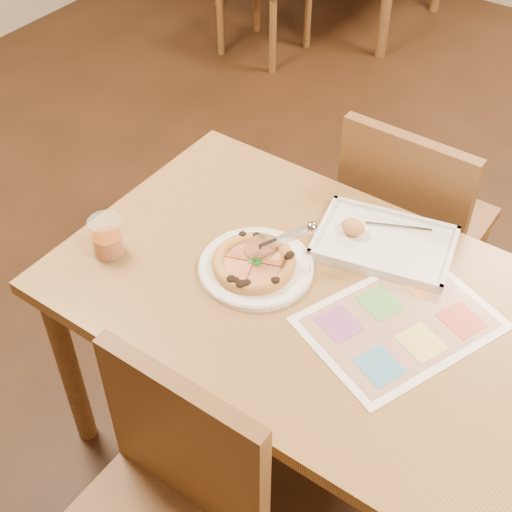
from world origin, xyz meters
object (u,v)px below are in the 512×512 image
Objects in this scene: plate at (256,268)px; pizza_cutter at (277,241)px; chair_near at (162,502)px; glass_tumbler at (107,239)px; dining_table at (310,313)px; chair_far at (410,212)px; pizza at (254,263)px; appetizer_tray at (382,243)px; menu at (400,323)px.

plate is 0.10m from pizza_cutter.
chair_near reaches higher than glass_tumbler.
dining_table is at bearing -54.91° from pizza_cutter.
chair_far reaches higher than pizza.
appetizer_tray is 0.27m from menu.
pizza_cutter is (0.04, 0.04, 0.08)m from plate.
plate is at bearing -172.76° from dining_table.
dining_table is 9.64× the size of pizza_cutter.
menu is at bearing 112.17° from chair_far.
pizza_cutter reaches higher than glass_tumbler.
menu is at bearing -52.42° from appetizer_tray.
menu is (0.23, 0.63, 0.16)m from chair_near.
dining_table is 3.19× the size of appetizer_tray.
chair_near reaches higher than plate.
menu is (0.39, 0.05, -0.01)m from plate.
menu is at bearing 8.26° from pizza.
appetizer_tray is (0.22, 0.27, 0.00)m from plate.
menu is (0.40, 0.06, -0.03)m from pizza.
glass_tumbler is at bearing -163.45° from menu.
chair_near reaches higher than pizza.
chair_far is at bearing 90.00° from chair_near.
glass_tumbler is at bearing 56.85° from chair_far.
pizza_cutter is (-0.12, 0.62, 0.25)m from chair_near.
plate is at bearing 56.34° from pizza.
chair_near is at bearing -90.00° from dining_table.
menu is at bearing 69.86° from chair_near.
pizza_cutter is at bearing 45.22° from plate.
pizza_cutter is (0.04, 0.04, 0.06)m from pizza.
chair_near is at bearing -125.04° from pizza_cutter.
pizza_cutter is at bearing 27.87° from glass_tumbler.
chair_near is 1.04× the size of menu.
glass_tumbler reaches higher than pizza.
pizza is 0.36m from appetizer_tray.
plate is 0.40m from menu.
dining_table is at bearing -172.24° from menu.
chair_far is at bearing 100.50° from appetizer_tray.
pizza is 0.09m from pizza_cutter.
appetizer_tray is at bearing 75.25° from dining_table.
dining_table is 0.20m from pizza.
dining_table is at bearing 7.24° from plate.
chair_near is 3.48× the size of pizza_cutter.
glass_tumbler is (-0.52, -0.79, 0.20)m from chair_far.
chair_near is 1.15× the size of appetizer_tray.
dining_table is 4.34× the size of plate.
pizza_cutter reaches higher than plate.
pizza is at bearing -123.66° from plate.
pizza_cutter is 0.45m from glass_tumbler.
chair_far is 0.64m from pizza_cutter.
appetizer_tray is (0.23, 0.27, -0.01)m from pizza.
pizza reaches higher than menu.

